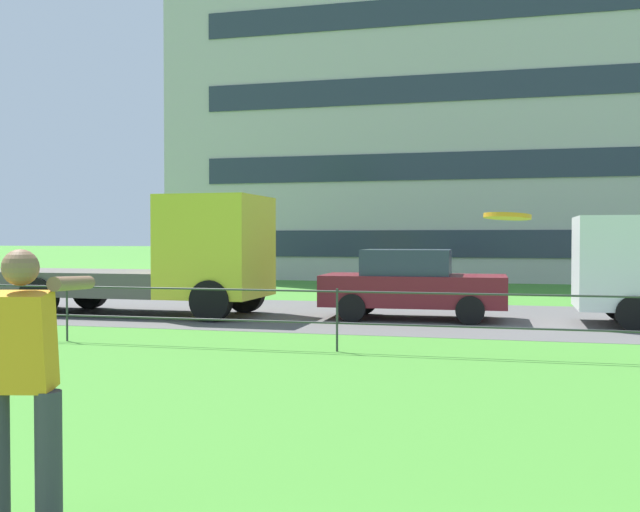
% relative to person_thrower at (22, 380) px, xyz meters
% --- Properties ---
extents(street_strip, '(80.00, 6.93, 0.01)m').
position_rel_person_thrower_xyz_m(street_strip, '(-2.16, 12.88, -0.93)').
color(street_strip, '#565454').
rests_on(street_strip, ground).
extents(park_fence, '(33.78, 0.04, 1.00)m').
position_rel_person_thrower_xyz_m(park_fence, '(-2.16, 7.45, -0.26)').
color(park_fence, '#333833').
rests_on(park_fence, ground).
extents(person_thrower, '(0.50, 0.84, 1.73)m').
position_rel_person_thrower_xyz_m(person_thrower, '(0.00, 0.00, 0.00)').
color(person_thrower, '#383842').
rests_on(person_thrower, ground).
extents(frisbee, '(0.38, 0.38, 0.04)m').
position_rel_person_thrower_xyz_m(frisbee, '(2.83, 0.51, 0.98)').
color(frisbee, orange).
extents(flatbed_truck_right, '(7.32, 2.47, 2.75)m').
position_rel_person_thrower_xyz_m(flatbed_truck_right, '(-5.05, 11.84, 0.28)').
color(flatbed_truck_right, yellow).
rests_on(flatbed_truck_right, ground).
extents(car_maroon_far_right, '(4.05, 1.90, 1.54)m').
position_rel_person_thrower_xyz_m(car_maroon_far_right, '(0.82, 12.38, -0.16)').
color(car_maroon_far_right, maroon).
rests_on(car_maroon_far_right, ground).
extents(apartment_building_background, '(27.20, 10.43, 19.18)m').
position_rel_person_thrower_xyz_m(apartment_building_background, '(1.62, 31.16, 8.66)').
color(apartment_building_background, '#B7B2AD').
rests_on(apartment_building_background, ground).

